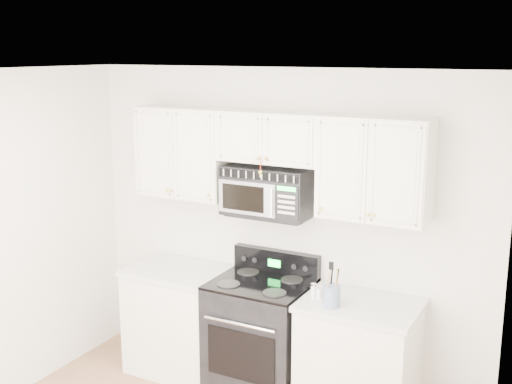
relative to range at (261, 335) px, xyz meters
The scene contains 9 objects.
room 1.65m from the range, 89.04° to the right, with size 3.51×3.51×2.61m.
base_cabinet_left 0.78m from the range, behind, with size 0.86×0.65×0.92m.
base_cabinet_right 0.83m from the range, ahead, with size 0.86×0.65×0.92m.
range is the anchor object (origin of this frame).
upper_cabinets 1.46m from the range, 81.16° to the left, with size 2.44×0.37×0.75m.
microwave 1.17m from the range, 95.56° to the left, with size 0.70×0.40×0.39m.
utensil_crock 0.86m from the range, 14.16° to the right, with size 0.13×0.13×0.34m.
shaker_salt 0.68m from the range, ahead, with size 0.04×0.04×0.10m.
shaker_pepper 0.72m from the range, ahead, with size 0.04×0.04×0.10m.
Camera 1 is at (2.18, -2.83, 2.73)m, focal length 45.00 mm.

